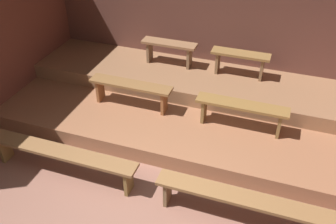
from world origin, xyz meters
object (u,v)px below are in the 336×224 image
object	(u,v)px
bench_middle_right	(240,59)
bench_floor_left	(62,155)
bench_floor_right	(246,202)
bench_lower_left	(131,88)
bench_middle_left	(169,48)
bench_lower_right	(242,109)

from	to	relation	value
bench_middle_right	bench_floor_left	bearing A→B (deg)	-124.85
bench_floor_right	bench_floor_left	bearing A→B (deg)	180.00
bench_lower_left	bench_middle_left	world-z (taller)	bench_middle_left
bench_floor_left	bench_floor_right	world-z (taller)	same
bench_middle_left	bench_lower_right	bearing A→B (deg)	-36.97
bench_lower_left	bench_lower_right	xyz separation A→B (m)	(1.88, 0.00, 0.00)
bench_floor_right	bench_lower_left	bearing A→B (deg)	144.11
bench_floor_right	bench_middle_left	world-z (taller)	bench_middle_left
bench_floor_right	bench_lower_right	bearing A→B (deg)	102.58
bench_floor_right	bench_lower_left	size ratio (longest dim) A/B	1.59
bench_floor_right	bench_lower_left	world-z (taller)	bench_lower_left
bench_floor_right	bench_lower_right	distance (m)	1.68
bench_middle_left	bench_floor_left	bearing A→B (deg)	-102.51
bench_floor_right	bench_middle_left	bearing A→B (deg)	124.85
bench_floor_left	bench_lower_left	size ratio (longest dim) A/B	1.59
bench_floor_left	bench_middle_right	xyz separation A→B (m)	(1.98, 2.84, 0.49)
bench_floor_right	bench_middle_right	xyz separation A→B (m)	(-0.63, 2.84, 0.49)
bench_lower_right	bench_middle_right	bearing A→B (deg)	102.41
bench_lower_left	bench_floor_left	bearing A→B (deg)	-102.58
bench_middle_left	bench_middle_right	distance (m)	1.35
bench_middle_right	bench_lower_right	bearing A→B (deg)	-77.59
bench_floor_left	bench_middle_left	size ratio (longest dim) A/B	2.19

